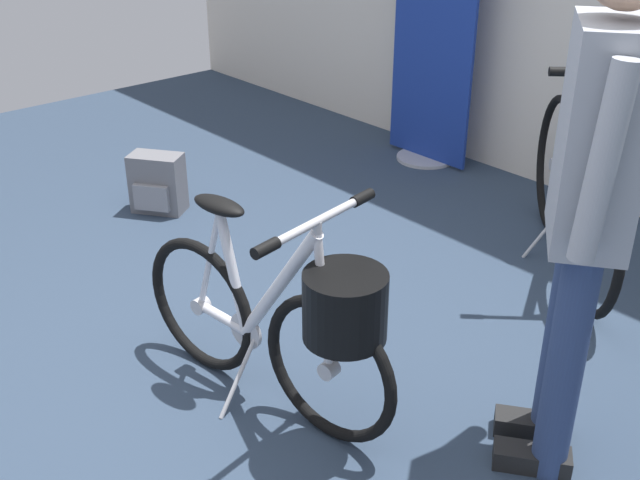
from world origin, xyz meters
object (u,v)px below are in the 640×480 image
(backpack_on_floor, at_px, (157,184))
(display_bike_left, at_px, (575,188))
(floor_banner_stand, at_px, (434,31))
(folding_bike_foreground, at_px, (288,318))
(visitor_near_wall, at_px, (590,194))

(backpack_on_floor, bearing_deg, display_bike_left, 32.44)
(floor_banner_stand, distance_m, backpack_on_floor, 1.82)
(floor_banner_stand, bearing_deg, backpack_on_floor, -105.01)
(backpack_on_floor, bearing_deg, folding_bike_foreground, -16.88)
(display_bike_left, relative_size, visitor_near_wall, 0.66)
(display_bike_left, xyz_separation_m, backpack_on_floor, (-1.77, -1.12, -0.23))
(folding_bike_foreground, xyz_separation_m, backpack_on_floor, (-1.74, 0.53, -0.23))
(floor_banner_stand, relative_size, visitor_near_wall, 1.09)
(folding_bike_foreground, relative_size, backpack_on_floor, 3.54)
(folding_bike_foreground, distance_m, backpack_on_floor, 1.84)
(folding_bike_foreground, relative_size, visitor_near_wall, 0.70)
(folding_bike_foreground, xyz_separation_m, visitor_near_wall, (0.71, 0.49, 0.53))
(visitor_near_wall, distance_m, backpack_on_floor, 2.57)
(folding_bike_foreground, bearing_deg, display_bike_left, 89.15)
(folding_bike_foreground, height_order, visitor_near_wall, visitor_near_wall)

